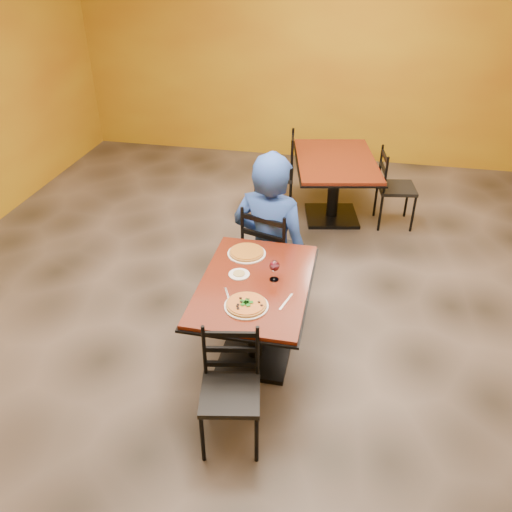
% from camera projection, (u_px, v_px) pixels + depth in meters
% --- Properties ---
extents(floor, '(7.00, 8.00, 0.01)m').
position_uv_depth(floor, '(266.00, 319.00, 4.68)').
color(floor, black).
rests_on(floor, ground).
extents(wall_back, '(7.00, 0.01, 3.00)m').
position_uv_depth(wall_back, '(321.00, 54.00, 7.19)').
color(wall_back, '#B89314').
rests_on(wall_back, ground).
extents(table_main, '(0.83, 1.23, 0.75)m').
position_uv_depth(table_main, '(255.00, 303.00, 3.97)').
color(table_main, maroon).
rests_on(table_main, floor).
extents(table_second, '(1.16, 1.50, 0.75)m').
position_uv_depth(table_second, '(335.00, 174.00, 6.01)').
color(table_second, maroon).
rests_on(table_second, floor).
extents(chair_main_near, '(0.45, 0.45, 0.85)m').
position_uv_depth(chair_main_near, '(230.00, 395.00, 3.36)').
color(chair_main_near, black).
rests_on(chair_main_near, floor).
extents(chair_main_far, '(0.55, 0.55, 0.98)m').
position_uv_depth(chair_main_far, '(273.00, 251.00, 4.72)').
color(chair_main_far, black).
rests_on(chair_main_far, floor).
extents(chair_second_left, '(0.50, 0.50, 1.00)m').
position_uv_depth(chair_second_left, '(274.00, 174.00, 6.17)').
color(chair_second_left, black).
rests_on(chair_second_left, floor).
extents(chair_second_right, '(0.47, 0.47, 0.90)m').
position_uv_depth(chair_second_right, '(397.00, 188.00, 5.95)').
color(chair_second_right, black).
rests_on(chair_second_right, floor).
extents(diner, '(0.78, 0.59, 1.47)m').
position_uv_depth(diner, '(270.00, 231.00, 4.53)').
color(diner, '#194A8B').
rests_on(diner, floor).
extents(plate_main, '(0.31, 0.31, 0.01)m').
position_uv_depth(plate_main, '(246.00, 306.00, 3.61)').
color(plate_main, white).
rests_on(plate_main, table_main).
extents(pizza_main, '(0.28, 0.28, 0.02)m').
position_uv_depth(pizza_main, '(246.00, 304.00, 3.60)').
color(pizza_main, maroon).
rests_on(pizza_main, plate_main).
extents(plate_far, '(0.31, 0.31, 0.01)m').
position_uv_depth(plate_far, '(247.00, 254.00, 4.19)').
color(plate_far, white).
rests_on(plate_far, table_main).
extents(pizza_far, '(0.28, 0.28, 0.02)m').
position_uv_depth(pizza_far, '(247.00, 252.00, 4.18)').
color(pizza_far, '#BF8724').
rests_on(pizza_far, plate_far).
extents(side_plate, '(0.16, 0.16, 0.01)m').
position_uv_depth(side_plate, '(239.00, 274.00, 3.94)').
color(side_plate, white).
rests_on(side_plate, table_main).
extents(dip, '(0.09, 0.09, 0.01)m').
position_uv_depth(dip, '(239.00, 273.00, 3.93)').
color(dip, tan).
rests_on(dip, side_plate).
extents(wine_glass, '(0.08, 0.08, 0.18)m').
position_uv_depth(wine_glass, '(274.00, 270.00, 3.84)').
color(wine_glass, white).
rests_on(wine_glass, table_main).
extents(fork, '(0.09, 0.18, 0.00)m').
position_uv_depth(fork, '(228.00, 295.00, 3.72)').
color(fork, silver).
rests_on(fork, table_main).
extents(knife, '(0.07, 0.21, 0.00)m').
position_uv_depth(knife, '(286.00, 302.00, 3.66)').
color(knife, silver).
rests_on(knife, table_main).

